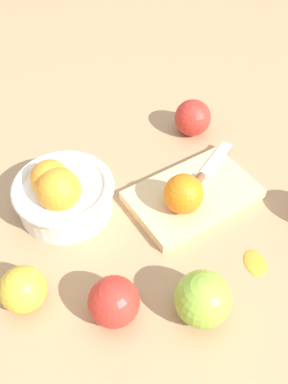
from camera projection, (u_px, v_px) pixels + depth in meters
The scene contains 10 objects.
ground_plane at pixel (154, 221), 0.76m from camera, with size 2.40×2.40×0.00m, color tan.
bowl at pixel (62, 192), 0.75m from camera, with size 0.18×0.18×0.11m.
cutting_board at pixel (192, 195), 0.79m from camera, with size 0.23×0.14×0.02m, color #DBB77F.
orange_on_board at pixel (183, 194), 0.73m from camera, with size 0.07×0.07×0.07m, color orange.
knife at pixel (205, 172), 0.81m from camera, with size 0.15×0.07×0.01m.
apple_mid_left at pixel (23, 289), 0.64m from camera, with size 0.07×0.07×0.07m, color gold.
apple_front_left at pixel (203, 299), 0.62m from camera, with size 0.08×0.08×0.08m, color #8EB738.
apple_front_left_2 at pixel (114, 302), 0.62m from camera, with size 0.08×0.08×0.08m, color red.
apple_back_right at pixel (193, 118), 0.90m from camera, with size 0.08×0.08×0.08m, color red.
citrus_peel at pixel (256, 262), 0.70m from camera, with size 0.05×0.04×0.01m, color orange.
Camera 1 is at (-0.29, -0.37, 0.60)m, focal length 40.73 mm.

